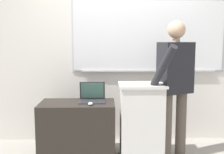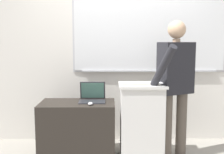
# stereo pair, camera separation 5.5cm
# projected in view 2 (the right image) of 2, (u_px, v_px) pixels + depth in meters

# --- Properties ---
(back_wall) EXTENTS (6.40, 0.17, 2.65)m
(back_wall) POSITION_uv_depth(u_px,v_px,m) (119.00, 48.00, 4.04)
(back_wall) COLOR silver
(back_wall) RESTS_ON ground_plane
(lectern_podium) EXTENTS (0.55, 0.45, 0.93)m
(lectern_podium) POSITION_uv_depth(u_px,v_px,m) (141.00, 122.00, 3.40)
(lectern_podium) COLOR silver
(lectern_podium) RESTS_ON ground_plane
(side_desk) EXTENTS (0.92, 0.53, 0.69)m
(side_desk) POSITION_uv_depth(u_px,v_px,m) (78.00, 129.00, 3.50)
(side_desk) COLOR #28231E
(side_desk) RESTS_ON ground_plane
(person_presenter) EXTENTS (0.58, 0.67, 1.68)m
(person_presenter) POSITION_uv_depth(u_px,v_px,m) (175.00, 81.00, 3.36)
(person_presenter) COLOR brown
(person_presenter) RESTS_ON ground_plane
(laptop) EXTENTS (0.33, 0.28, 0.24)m
(laptop) POSITION_uv_depth(u_px,v_px,m) (92.00, 95.00, 3.54)
(laptop) COLOR #28282D
(laptop) RESTS_ON side_desk
(wireless_keyboard) EXTENTS (0.43, 0.12, 0.02)m
(wireless_keyboard) POSITION_uv_depth(u_px,v_px,m) (140.00, 84.00, 3.28)
(wireless_keyboard) COLOR beige
(wireless_keyboard) RESTS_ON lectern_podium
(computer_mouse_by_laptop) EXTENTS (0.06, 0.10, 0.03)m
(computer_mouse_by_laptop) POSITION_uv_depth(u_px,v_px,m) (90.00, 104.00, 3.31)
(computer_mouse_by_laptop) COLOR #BCBCC1
(computer_mouse_by_laptop) RESTS_ON side_desk
(computer_mouse_by_keyboard) EXTENTS (0.06, 0.10, 0.03)m
(computer_mouse_by_keyboard) POSITION_uv_depth(u_px,v_px,m) (162.00, 83.00, 3.29)
(computer_mouse_by_keyboard) COLOR #BCBCC1
(computer_mouse_by_keyboard) RESTS_ON lectern_podium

